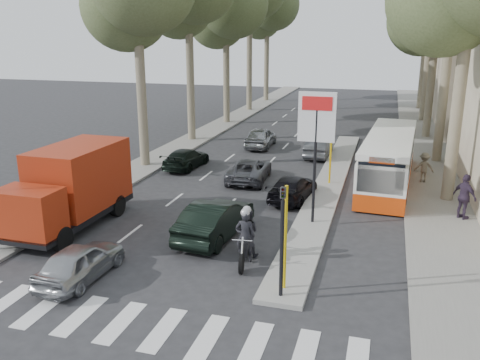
# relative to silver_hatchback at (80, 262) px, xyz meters

# --- Properties ---
(ground) EXTENTS (120.00, 120.00, 0.00)m
(ground) POSITION_rel_silver_hatchback_xyz_m (3.35, 2.00, -0.62)
(ground) COLOR #28282B
(ground) RESTS_ON ground
(sidewalk_right) EXTENTS (3.20, 70.00, 0.12)m
(sidewalk_right) POSITION_rel_silver_hatchback_xyz_m (11.95, 27.00, -0.56)
(sidewalk_right) COLOR gray
(sidewalk_right) RESTS_ON ground
(median_left) EXTENTS (2.40, 64.00, 0.12)m
(median_left) POSITION_rel_silver_hatchback_xyz_m (-4.65, 30.00, -0.56)
(median_left) COLOR gray
(median_left) RESTS_ON ground
(traffic_island) EXTENTS (1.50, 26.00, 0.16)m
(traffic_island) POSITION_rel_silver_hatchback_xyz_m (6.60, 13.00, -0.54)
(traffic_island) COLOR gray
(traffic_island) RESTS_ON ground
(billboard) EXTENTS (1.50, 12.10, 5.60)m
(billboard) POSITION_rel_silver_hatchback_xyz_m (6.60, 7.00, 3.08)
(billboard) COLOR yellow
(billboard) RESTS_ON ground
(traffic_light_island) EXTENTS (0.16, 0.41, 3.60)m
(traffic_light_island) POSITION_rel_silver_hatchback_xyz_m (6.60, 0.50, 1.87)
(traffic_light_island) COLOR black
(traffic_light_island) RESTS_ON ground
(tree_l_c) EXTENTS (7.40, 7.20, 13.71)m
(tree_l_c) POSITION_rel_silver_hatchback_xyz_m (-4.42, 30.11, 9.42)
(tree_l_c) COLOR #6B604C
(tree_l_c) RESTS_ON ground
(tree_l_e) EXTENTS (7.40, 7.20, 14.49)m
(tree_l_e) POSITION_rel_silver_hatchback_xyz_m (-4.62, 46.11, 10.11)
(tree_l_e) COLOR #6B604C
(tree_l_e) RESTS_ON ground
(tree_r_c) EXTENTS (7.40, 7.20, 13.32)m
(tree_r_c) POSITION_rel_silver_hatchback_xyz_m (12.38, 28.11, 9.07)
(tree_r_c) COLOR #6B604C
(tree_r_c) RESTS_ON ground
(tree_r_e) EXTENTS (7.40, 7.20, 14.10)m
(tree_r_e) POSITION_rel_silver_hatchback_xyz_m (12.58, 44.11, 9.76)
(tree_r_e) COLOR #6B604C
(tree_r_e) RESTS_ON ground
(silver_hatchback) EXTENTS (1.60, 3.70, 1.24)m
(silver_hatchback) POSITION_rel_silver_hatchback_xyz_m (0.00, 0.00, 0.00)
(silver_hatchback) COLOR #9EA2A6
(silver_hatchback) RESTS_ON ground
(dark_hatchback) EXTENTS (2.04, 4.72, 1.51)m
(dark_hatchback) POSITION_rel_silver_hatchback_xyz_m (3.10, 4.61, 0.13)
(dark_hatchback) COLOR black
(dark_hatchback) RESTS_ON ground
(queue_car_a) EXTENTS (2.30, 4.46, 1.20)m
(queue_car_a) POSITION_rel_silver_hatchback_xyz_m (2.25, 12.79, -0.02)
(queue_car_a) COLOR #4F5056
(queue_car_a) RESTS_ON ground
(queue_car_b) EXTENTS (2.09, 4.21, 1.17)m
(queue_car_b) POSITION_rel_silver_hatchback_xyz_m (5.15, 10.16, -0.03)
(queue_car_b) COLOR black
(queue_car_b) RESTS_ON ground
(queue_car_c) EXTENTS (1.79, 4.25, 1.43)m
(queue_car_c) POSITION_rel_silver_hatchback_xyz_m (0.80, 21.13, 0.10)
(queue_car_c) COLOR gray
(queue_car_c) RESTS_ON ground
(queue_car_d) EXTENTS (1.48, 4.08, 1.34)m
(queue_car_d) POSITION_rel_silver_hatchback_xyz_m (5.15, 19.46, 0.05)
(queue_car_d) COLOR #4D4F54
(queue_car_d) RESTS_ON ground
(queue_car_e) EXTENTS (1.90, 4.12, 1.17)m
(queue_car_e) POSITION_rel_silver_hatchback_xyz_m (-2.10, 14.32, -0.04)
(queue_car_e) COLOR black
(queue_car_e) RESTS_ON ground
(red_truck) EXTENTS (2.47, 6.29, 3.34)m
(red_truck) POSITION_rel_silver_hatchback_xyz_m (-2.95, 4.08, 1.15)
(red_truck) COLOR black
(red_truck) RESTS_ON ground
(city_bus) EXTENTS (2.93, 10.55, 2.75)m
(city_bus) POSITION_rel_silver_hatchback_xyz_m (9.55, 14.14, 0.83)
(city_bus) COLOR #D33E0B
(city_bus) RESTS_ON ground
(motorcycle) EXTENTS (0.96, 2.38, 2.03)m
(motorcycle) POSITION_rel_silver_hatchback_xyz_m (4.82, 2.96, 0.30)
(motorcycle) COLOR black
(motorcycle) RESTS_ON ground
(pedestrian_near) EXTENTS (1.20, 1.23, 1.97)m
(pedestrian_near) POSITION_rel_silver_hatchback_xyz_m (12.73, 9.30, 0.48)
(pedestrian_near) COLOR #3B2D43
(pedestrian_near) RESTS_ON sidewalk_right
(pedestrian_far) EXTENTS (1.06, 0.54, 1.60)m
(pedestrian_far) POSITION_rel_silver_hatchback_xyz_m (11.39, 14.76, 0.30)
(pedestrian_far) COLOR #716755
(pedestrian_far) RESTS_ON sidewalk_right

